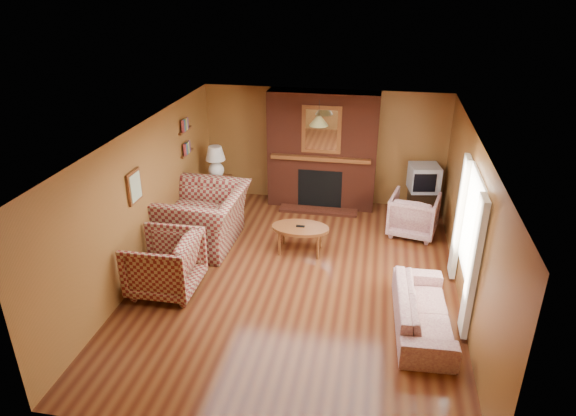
% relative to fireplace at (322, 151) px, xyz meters
% --- Properties ---
extents(floor, '(6.50, 6.50, 0.00)m').
position_rel_fireplace_xyz_m(floor, '(0.00, -2.98, -1.18)').
color(floor, '#441C0E').
rests_on(floor, ground).
extents(ceiling, '(6.50, 6.50, 0.00)m').
position_rel_fireplace_xyz_m(ceiling, '(0.00, -2.98, 1.22)').
color(ceiling, white).
rests_on(ceiling, wall_back).
extents(wall_back, '(6.50, 0.00, 6.50)m').
position_rel_fireplace_xyz_m(wall_back, '(0.00, 0.27, 0.02)').
color(wall_back, brown).
rests_on(wall_back, floor).
extents(wall_front, '(6.50, 0.00, 6.50)m').
position_rel_fireplace_xyz_m(wall_front, '(0.00, -6.23, 0.02)').
color(wall_front, brown).
rests_on(wall_front, floor).
extents(wall_left, '(0.00, 6.50, 6.50)m').
position_rel_fireplace_xyz_m(wall_left, '(-2.50, -2.98, 0.02)').
color(wall_left, brown).
rests_on(wall_left, floor).
extents(wall_right, '(0.00, 6.50, 6.50)m').
position_rel_fireplace_xyz_m(wall_right, '(2.50, -2.98, 0.02)').
color(wall_right, brown).
rests_on(wall_right, floor).
extents(fireplace, '(2.20, 0.82, 2.40)m').
position_rel_fireplace_xyz_m(fireplace, '(0.00, 0.00, 0.00)').
color(fireplace, '#582113').
rests_on(fireplace, floor).
extents(window_right, '(0.10, 1.85, 2.00)m').
position_rel_fireplace_xyz_m(window_right, '(2.45, -3.18, -0.06)').
color(window_right, beige).
rests_on(window_right, wall_right).
extents(bookshelf, '(0.09, 0.55, 0.71)m').
position_rel_fireplace_xyz_m(bookshelf, '(-2.44, -1.08, 0.48)').
color(bookshelf, brown).
rests_on(bookshelf, wall_left).
extents(botanical_print, '(0.05, 0.40, 0.50)m').
position_rel_fireplace_xyz_m(botanical_print, '(-2.47, -3.28, 0.37)').
color(botanical_print, brown).
rests_on(botanical_print, wall_left).
extents(pendant_light, '(0.36, 0.36, 0.48)m').
position_rel_fireplace_xyz_m(pendant_light, '(0.00, -0.68, 0.82)').
color(pendant_light, black).
rests_on(pendant_light, ceiling).
extents(plaid_loveseat, '(1.43, 1.63, 1.04)m').
position_rel_fireplace_xyz_m(plaid_loveseat, '(-1.85, -2.11, -0.66)').
color(plaid_loveseat, maroon).
rests_on(plaid_loveseat, floor).
extents(plaid_armchair, '(1.03, 1.00, 0.93)m').
position_rel_fireplace_xyz_m(plaid_armchair, '(-1.95, -3.64, -0.72)').
color(plaid_armchair, maroon).
rests_on(plaid_armchair, floor).
extents(floral_sofa, '(0.81, 1.89, 0.54)m').
position_rel_fireplace_xyz_m(floral_sofa, '(1.90, -3.86, -0.91)').
color(floral_sofa, beige).
rests_on(floral_sofa, floor).
extents(floral_armchair, '(1.00, 1.02, 0.79)m').
position_rel_fireplace_xyz_m(floral_armchair, '(1.87, -1.02, -0.79)').
color(floral_armchair, beige).
rests_on(floral_armchair, floor).
extents(coffee_table, '(1.00, 0.62, 0.50)m').
position_rel_fireplace_xyz_m(coffee_table, '(-0.10, -2.07, -0.75)').
color(coffee_table, brown).
rests_on(coffee_table, floor).
extents(side_table, '(0.52, 0.52, 0.67)m').
position_rel_fireplace_xyz_m(side_table, '(-2.10, -0.53, -0.85)').
color(side_table, brown).
rests_on(side_table, floor).
extents(table_lamp, '(0.40, 0.40, 0.66)m').
position_rel_fireplace_xyz_m(table_lamp, '(-2.10, -0.53, -0.14)').
color(table_lamp, white).
rests_on(table_lamp, side_table).
extents(tv_stand, '(0.55, 0.51, 0.56)m').
position_rel_fireplace_xyz_m(tv_stand, '(2.05, -0.18, -0.90)').
color(tv_stand, black).
rests_on(tv_stand, floor).
extents(crt_tv, '(0.64, 0.64, 0.52)m').
position_rel_fireplace_xyz_m(crt_tv, '(2.05, -0.19, -0.36)').
color(crt_tv, '#AEB1B6').
rests_on(crt_tv, tv_stand).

